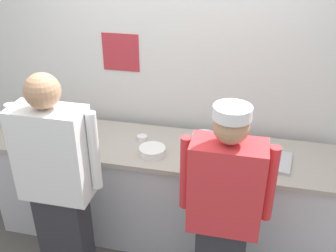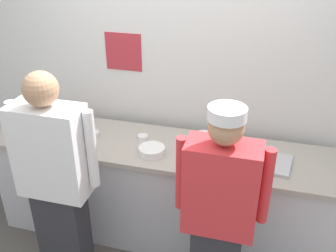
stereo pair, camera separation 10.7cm
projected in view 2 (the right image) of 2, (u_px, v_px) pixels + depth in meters
The scene contains 15 objects.
wall_back at pixel (176, 63), 3.20m from camera, with size 4.47×0.11×2.89m.
prep_counter at pixel (162, 191), 3.27m from camera, with size 2.85×0.66×0.90m.
chef_near_left at pixel (56, 182), 2.64m from camera, with size 0.62×0.24×1.70m.
chef_center at pixel (219, 215), 2.41m from camera, with size 0.59×0.24×1.60m.
plate_stack_front at pixel (152, 151), 2.94m from camera, with size 0.20×0.20×0.06m.
plate_stack_rear at pixel (205, 140), 3.08m from camera, with size 0.20×0.20×0.07m.
mixing_bowl_steel at pixel (56, 129), 3.19m from camera, with size 0.35×0.35×0.12m, color #B7BABF.
sheet_tray at pixel (262, 161), 2.85m from camera, with size 0.41×0.29×0.02m, color #B7BABF.
squeeze_bottle_primary at pixel (73, 114), 3.36m from camera, with size 0.05×0.05×0.19m.
ramekin_yellow_sauce at pixel (189, 150), 2.97m from camera, with size 0.09×0.09×0.05m.
ramekin_orange_sauce at pixel (30, 122), 3.38m from camera, with size 0.09×0.09×0.04m.
ramekin_red_sauce at pixel (93, 134), 3.18m from camera, with size 0.10×0.10×0.05m.
ramekin_green_sauce at pixel (143, 137), 3.14m from camera, with size 0.08×0.08×0.04m.
deli_cup at pixel (87, 142), 3.02m from camera, with size 0.09×0.09×0.10m, color white.
chefs_knife at pixel (63, 136), 3.20m from camera, with size 0.28×0.03×0.02m.
Camera 2 is at (0.73, -2.18, 2.48)m, focal length 41.03 mm.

